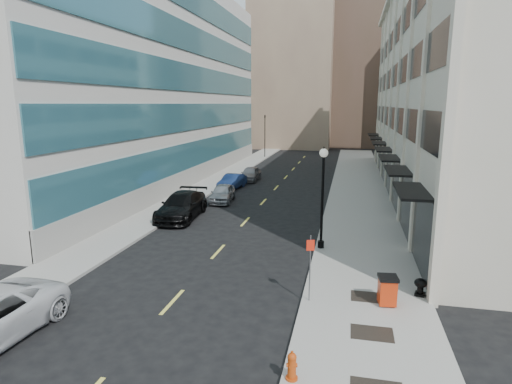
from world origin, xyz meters
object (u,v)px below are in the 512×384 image
at_px(traffic_signal, 265,118).
at_px(fire_hydrant, 292,366).
at_px(car_black_pickup, 182,206).
at_px(sign_post, 310,260).
at_px(car_blue_sedan, 232,182).
at_px(urn_planter, 421,285).
at_px(car_silver_sedan, 222,193).
at_px(trash_bin, 387,289).
at_px(car_grey_sedan, 250,174).
at_px(lamppost, 323,189).

relative_size(traffic_signal, fire_hydrant, 8.15).
xyz_separation_m(traffic_signal, car_black_pickup, (1.03, -34.00, -4.86)).
height_order(car_black_pickup, sign_post, sign_post).
bearing_deg(car_blue_sedan, urn_planter, -49.09).
height_order(traffic_signal, car_silver_sedan, traffic_signal).
relative_size(car_black_pickup, urn_planter, 8.41).
bearing_deg(car_blue_sedan, trash_bin, -53.21).
bearing_deg(car_black_pickup, car_silver_sedan, 73.24).
relative_size(fire_hydrant, trash_bin, 0.74).
xyz_separation_m(traffic_signal, trash_bin, (13.73, -44.72, -4.95)).
bearing_deg(car_blue_sedan, fire_hydrant, -63.74).
bearing_deg(car_blue_sedan, car_grey_sedan, 88.51).
height_order(car_silver_sedan, sign_post, sign_post).
relative_size(traffic_signal, car_blue_sedan, 1.71).
bearing_deg(car_blue_sedan, sign_post, -59.77).
bearing_deg(urn_planter, sign_post, -161.84).
relative_size(lamppost, urn_planter, 7.68).
bearing_deg(lamppost, fire_hydrant, -90.00).
distance_m(car_blue_sedan, urn_planter, 24.32).
relative_size(car_silver_sedan, sign_post, 1.54).
height_order(car_black_pickup, trash_bin, car_black_pickup).
bearing_deg(fire_hydrant, traffic_signal, 90.16).
height_order(car_silver_sedan, fire_hydrant, car_silver_sedan).
height_order(fire_hydrant, urn_planter, fire_hydrant).
xyz_separation_m(car_grey_sedan, lamppost, (8.50, -19.70, 2.62)).
distance_m(traffic_signal, car_blue_sedan, 23.95).
bearing_deg(lamppost, car_blue_sedan, 121.09).
height_order(trash_bin, urn_planter, trash_bin).
relative_size(traffic_signal, car_black_pickup, 1.18).
bearing_deg(fire_hydrant, car_black_pickup, 109.37).
relative_size(traffic_signal, lamppost, 1.29).
bearing_deg(car_blue_sedan, traffic_signal, 101.19).
bearing_deg(traffic_signal, car_grey_sedan, -83.06).
bearing_deg(sign_post, fire_hydrant, -108.12).
bearing_deg(lamppost, car_black_pickup, 154.80).
relative_size(car_silver_sedan, urn_planter, 5.80).
distance_m(trash_bin, sign_post, 3.13).
height_order(car_black_pickup, car_silver_sedan, car_black_pickup).
bearing_deg(trash_bin, sign_post, 179.03).
relative_size(car_grey_sedan, trash_bin, 3.61).
bearing_deg(fire_hydrant, sign_post, 77.97).
height_order(car_blue_sedan, sign_post, sign_post).
bearing_deg(car_black_pickup, urn_planter, -37.80).
xyz_separation_m(car_black_pickup, trash_bin, (12.70, -10.72, -0.09)).
bearing_deg(car_black_pickup, fire_hydrant, -62.10).
xyz_separation_m(car_black_pickup, sign_post, (9.77, -11.01, 0.97)).
distance_m(fire_hydrant, sign_post, 5.15).
height_order(car_grey_sedan, trash_bin, car_grey_sedan).
relative_size(car_grey_sedan, urn_planter, 5.90).
xyz_separation_m(lamppost, sign_post, (0.00, -6.41, -1.50)).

